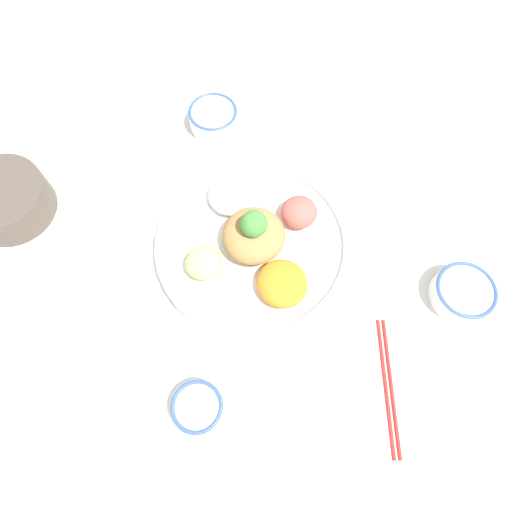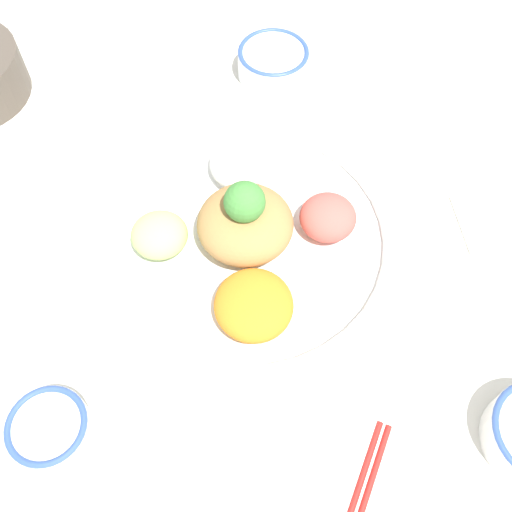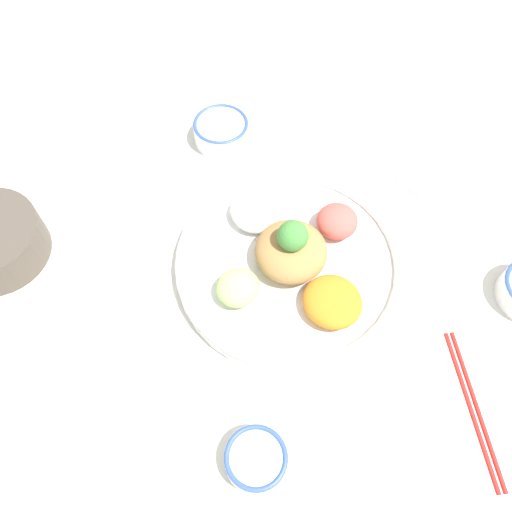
{
  "view_description": "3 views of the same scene",
  "coord_description": "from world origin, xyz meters",
  "px_view_note": "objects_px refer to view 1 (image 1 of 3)",
  "views": [
    {
      "loc": [
        0.18,
        -0.3,
        0.77
      ],
      "look_at": [
        -0.0,
        -0.05,
        0.08
      ],
      "focal_mm": 30.0,
      "sensor_mm": 36.0,
      "label": 1
    },
    {
      "loc": [
        0.32,
        -0.21,
        0.66
      ],
      "look_at": [
        -0.0,
        -0.01,
        0.03
      ],
      "focal_mm": 42.0,
      "sensor_mm": 36.0,
      "label": 2
    },
    {
      "loc": [
        0.12,
        -0.4,
        0.75
      ],
      "look_at": [
        -0.09,
        -0.04,
        0.05
      ],
      "focal_mm": 35.0,
      "sensor_mm": 36.0,
      "label": 3
    }
  ],
  "objects_px": {
    "rice_bowl_blue": "(198,407)",
    "sauce_bowl_dark": "(213,117)",
    "sauce_bowl_red": "(463,293)",
    "serving_spoon_main": "(140,175)",
    "side_serving_bowl": "(5,199)",
    "serving_spoon_extra": "(385,200)",
    "salad_platter": "(254,242)",
    "chopsticks_pair_near": "(389,386)"
  },
  "relations": [
    {
      "from": "sauce_bowl_red",
      "to": "side_serving_bowl",
      "type": "distance_m",
      "value": 0.91
    },
    {
      "from": "sauce_bowl_dark",
      "to": "side_serving_bowl",
      "type": "xyz_separation_m",
      "value": [
        -0.2,
        -0.42,
        0.02
      ]
    },
    {
      "from": "salad_platter",
      "to": "side_serving_bowl",
      "type": "relative_size",
      "value": 2.21
    },
    {
      "from": "rice_bowl_blue",
      "to": "sauce_bowl_dark",
      "type": "xyz_separation_m",
      "value": [
        -0.36,
        0.5,
        0.01
      ]
    },
    {
      "from": "rice_bowl_blue",
      "to": "sauce_bowl_dark",
      "type": "relative_size",
      "value": 0.8
    },
    {
      "from": "serving_spoon_extra",
      "to": "chopsticks_pair_near",
      "type": "bearing_deg",
      "value": 143.13
    },
    {
      "from": "rice_bowl_blue",
      "to": "serving_spoon_extra",
      "type": "height_order",
      "value": "rice_bowl_blue"
    },
    {
      "from": "sauce_bowl_dark",
      "to": "salad_platter",
      "type": "bearing_deg",
      "value": -37.42
    },
    {
      "from": "sauce_bowl_red",
      "to": "serving_spoon_main",
      "type": "height_order",
      "value": "sauce_bowl_red"
    },
    {
      "from": "side_serving_bowl",
      "to": "rice_bowl_blue",
      "type": "bearing_deg",
      "value": -8.07
    },
    {
      "from": "salad_platter",
      "to": "sauce_bowl_red",
      "type": "relative_size",
      "value": 3.47
    },
    {
      "from": "side_serving_bowl",
      "to": "serving_spoon_main",
      "type": "xyz_separation_m",
      "value": [
        0.15,
        0.22,
        -0.04
      ]
    },
    {
      "from": "chopsticks_pair_near",
      "to": "salad_platter",
      "type": "bearing_deg",
      "value": -138.77
    },
    {
      "from": "side_serving_bowl",
      "to": "serving_spoon_extra",
      "type": "bearing_deg",
      "value": 37.56
    },
    {
      "from": "side_serving_bowl",
      "to": "serving_spoon_extra",
      "type": "xyz_separation_m",
      "value": [
        0.61,
        0.47,
        -0.04
      ]
    },
    {
      "from": "salad_platter",
      "to": "serving_spoon_main",
      "type": "height_order",
      "value": "salad_platter"
    },
    {
      "from": "sauce_bowl_red",
      "to": "rice_bowl_blue",
      "type": "xyz_separation_m",
      "value": [
        -0.27,
        -0.44,
        -0.01
      ]
    },
    {
      "from": "serving_spoon_main",
      "to": "serving_spoon_extra",
      "type": "xyz_separation_m",
      "value": [
        0.46,
        0.25,
        0.0
      ]
    },
    {
      "from": "sauce_bowl_red",
      "to": "side_serving_bowl",
      "type": "relative_size",
      "value": 0.64
    },
    {
      "from": "sauce_bowl_dark",
      "to": "chopsticks_pair_near",
      "type": "distance_m",
      "value": 0.66
    },
    {
      "from": "salad_platter",
      "to": "side_serving_bowl",
      "type": "height_order",
      "value": "salad_platter"
    },
    {
      "from": "rice_bowl_blue",
      "to": "salad_platter",
      "type": "bearing_deg",
      "value": 108.76
    },
    {
      "from": "side_serving_bowl",
      "to": "serving_spoon_extra",
      "type": "height_order",
      "value": "side_serving_bowl"
    },
    {
      "from": "salad_platter",
      "to": "sauce_bowl_red",
      "type": "height_order",
      "value": "salad_platter"
    },
    {
      "from": "sauce_bowl_red",
      "to": "side_serving_bowl",
      "type": "bearing_deg",
      "value": -156.22
    },
    {
      "from": "sauce_bowl_dark",
      "to": "side_serving_bowl",
      "type": "distance_m",
      "value": 0.46
    },
    {
      "from": "sauce_bowl_red",
      "to": "rice_bowl_blue",
      "type": "relative_size",
      "value": 1.27
    },
    {
      "from": "sauce_bowl_dark",
      "to": "chopsticks_pair_near",
      "type": "xyz_separation_m",
      "value": [
        0.6,
        -0.28,
        -0.02
      ]
    },
    {
      "from": "chopsticks_pair_near",
      "to": "serving_spoon_main",
      "type": "distance_m",
      "value": 0.65
    },
    {
      "from": "salad_platter",
      "to": "rice_bowl_blue",
      "type": "relative_size",
      "value": 4.41
    },
    {
      "from": "sauce_bowl_red",
      "to": "chopsticks_pair_near",
      "type": "xyz_separation_m",
      "value": [
        -0.03,
        -0.22,
        -0.02
      ]
    },
    {
      "from": "rice_bowl_blue",
      "to": "serving_spoon_main",
      "type": "xyz_separation_m",
      "value": [
        -0.4,
        0.3,
        -0.02
      ]
    },
    {
      "from": "rice_bowl_blue",
      "to": "sauce_bowl_dark",
      "type": "height_order",
      "value": "sauce_bowl_dark"
    },
    {
      "from": "rice_bowl_blue",
      "to": "chopsticks_pair_near",
      "type": "height_order",
      "value": "rice_bowl_blue"
    },
    {
      "from": "sauce_bowl_red",
      "to": "salad_platter",
      "type": "bearing_deg",
      "value": -159.09
    },
    {
      "from": "sauce_bowl_red",
      "to": "serving_spoon_main",
      "type": "bearing_deg",
      "value": -167.63
    },
    {
      "from": "sauce_bowl_red",
      "to": "serving_spoon_extra",
      "type": "relative_size",
      "value": 0.81
    },
    {
      "from": "sauce_bowl_dark",
      "to": "side_serving_bowl",
      "type": "bearing_deg",
      "value": -115.31
    },
    {
      "from": "sauce_bowl_dark",
      "to": "serving_spoon_main",
      "type": "distance_m",
      "value": 0.21
    },
    {
      "from": "sauce_bowl_dark",
      "to": "side_serving_bowl",
      "type": "relative_size",
      "value": 0.62
    },
    {
      "from": "salad_platter",
      "to": "serving_spoon_extra",
      "type": "height_order",
      "value": "salad_platter"
    },
    {
      "from": "salad_platter",
      "to": "serving_spoon_main",
      "type": "bearing_deg",
      "value": -179.0
    }
  ]
}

